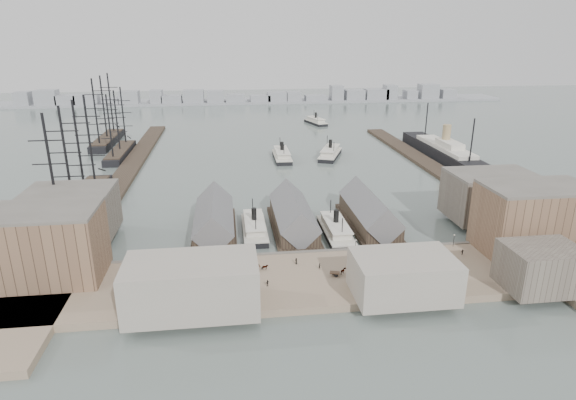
{
  "coord_description": "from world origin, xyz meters",
  "views": [
    {
      "loc": [
        -20.7,
        -130.8,
        62.0
      ],
      "look_at": [
        0.0,
        30.0,
        6.0
      ],
      "focal_mm": 30.0,
      "sensor_mm": 36.0,
      "label": 1
    }
  ],
  "objects": [
    {
      "name": "pedestrian_0",
      "position": [
        -48.7,
        -13.95,
        2.86
      ],
      "size": [
        0.71,
        0.57,
        1.72
      ],
      "primitive_type": "imported",
      "rotation": [
        0.0,
        0.0,
        3.35
      ],
      "color": "black",
      "rests_on": "quay"
    },
    {
      "name": "east_wharf",
      "position": [
        78.0,
        90.0,
        0.8
      ],
      "size": [
        10.0,
        180.0,
        1.6
      ],
      "primitive_type": "cube",
      "color": "#2D231C",
      "rests_on": "ground"
    },
    {
      "name": "quay",
      "position": [
        0.0,
        -20.0,
        1.0
      ],
      "size": [
        180.0,
        30.0,
        2.0
      ],
      "primitive_type": "cube",
      "color": "#816D57",
      "rests_on": "ground"
    },
    {
      "name": "far_shore",
      "position": [
        -2.07,
        334.14,
        3.91
      ],
      "size": [
        500.0,
        40.0,
        15.72
      ],
      "color": "gray",
      "rests_on": "ground"
    },
    {
      "name": "ferry_open_far",
      "position": [
        43.97,
        213.35,
        2.08
      ],
      "size": [
        14.12,
        25.94,
        8.87
      ],
      "rotation": [
        0.0,
        0.0,
        0.28
      ],
      "color": "black",
      "rests_on": "ground"
    },
    {
      "name": "ocean_steamer",
      "position": [
        92.0,
        102.39,
        3.88
      ],
      "size": [
        12.35,
        90.28,
        18.06
      ],
      "color": "black",
      "rests_on": "ground"
    },
    {
      "name": "ground",
      "position": [
        0.0,
        0.0,
        0.0
      ],
      "size": [
        900.0,
        900.0,
        0.0
      ],
      "primitive_type": "plane",
      "color": "#505D58",
      "rests_on": "ground"
    },
    {
      "name": "sailing_ship_near",
      "position": [
        -76.1,
        46.77,
        2.9
      ],
      "size": [
        9.61,
        66.22,
        39.52
      ],
      "color": "black",
      "rests_on": "ground"
    },
    {
      "name": "lamp_post_near_w",
      "position": [
        -15.0,
        -7.0,
        4.71
      ],
      "size": [
        0.44,
        0.44,
        3.92
      ],
      "color": "black",
      "rests_on": "quay"
    },
    {
      "name": "lamp_post_near_e",
      "position": [
        15.0,
        -7.0,
        4.71
      ],
      "size": [
        0.44,
        0.44,
        3.92
      ],
      "color": "black",
      "rests_on": "quay"
    },
    {
      "name": "pedestrian_2",
      "position": [
        -17.83,
        -10.69,
        2.86
      ],
      "size": [
        0.76,
        1.18,
        1.72
      ],
      "primitive_type": "imported",
      "rotation": [
        0.0,
        0.0,
        4.83
      ],
      "color": "black",
      "rests_on": "quay"
    },
    {
      "name": "warehouse_east_back",
      "position": [
        68.0,
        15.0,
        9.5
      ],
      "size": [
        28.0,
        20.0,
        15.0
      ],
      "primitive_type": "cube",
      "color": "#60564C",
      "rests_on": "east_land"
    },
    {
      "name": "tram",
      "position": [
        28.59,
        -16.84,
        3.99
      ],
      "size": [
        3.47,
        11.07,
        3.88
      ],
      "rotation": [
        0.0,
        0.0,
        -0.06
      ],
      "color": "black",
      "rests_on": "quay"
    },
    {
      "name": "pedestrian_6",
      "position": [
        18.71,
        -10.03,
        2.9
      ],
      "size": [
        0.99,
        0.84,
        1.8
      ],
      "primitive_type": "imported",
      "rotation": [
        0.0,
        0.0,
        0.19
      ],
      "color": "black",
      "rests_on": "quay"
    },
    {
      "name": "west_wharf",
      "position": [
        -68.0,
        100.0,
        0.8
      ],
      "size": [
        10.0,
        220.0,
        1.6
      ],
      "primitive_type": "cube",
      "color": "#2D231C",
      "rests_on": "ground"
    },
    {
      "name": "horse_cart_right",
      "position": [
        7.75,
        -20.16,
        2.84
      ],
      "size": [
        4.87,
        2.84,
        1.67
      ],
      "rotation": [
        0.0,
        0.0,
        1.28
      ],
      "color": "black",
      "rests_on": "quay"
    },
    {
      "name": "ferry_shed_east",
      "position": [
        26.0,
        16.88,
        4.64
      ],
      "size": [
        14.0,
        42.0,
        12.6
      ],
      "color": "#2D231C",
      "rests_on": "ground"
    },
    {
      "name": "pedestrian_5",
      "position": [
        2.61,
        -16.36,
        2.86
      ],
      "size": [
        0.73,
        0.78,
        1.73
      ],
      "primitive_type": "imported",
      "rotation": [
        0.0,
        0.0,
        5.29
      ],
      "color": "black",
      "rests_on": "quay"
    },
    {
      "name": "sailing_ship_mid",
      "position": [
        -77.83,
        130.82,
        2.48
      ],
      "size": [
        8.44,
        48.77,
        34.7
      ],
      "color": "black",
      "rests_on": "ground"
    },
    {
      "name": "sailing_ship_far",
      "position": [
        -91.47,
        163.25,
        2.87
      ],
      "size": [
        9.66,
        53.68,
        39.73
      ],
      "color": "black",
      "rests_on": "ground"
    },
    {
      "name": "ferry_shed_west",
      "position": [
        -26.0,
        16.88,
        4.64
      ],
      "size": [
        14.0,
        42.0,
        12.6
      ],
      "color": "#2D231C",
      "rests_on": "ground"
    },
    {
      "name": "ferry_docked_east",
      "position": [
        13.0,
        9.93,
        2.2
      ],
      "size": [
        7.88,
        26.28,
        9.39
      ],
      "color": "black",
      "rests_on": "ground"
    },
    {
      "name": "ferry_shed_center",
      "position": [
        0.0,
        16.88,
        4.64
      ],
      "size": [
        14.0,
        42.0,
        12.6
      ],
      "color": "#2D231C",
      "rests_on": "ground"
    },
    {
      "name": "seawall",
      "position": [
        0.0,
        -5.2,
        1.15
      ],
      "size": [
        180.0,
        1.2,
        2.3
      ],
      "primitive_type": "cube",
      "color": "#59544C",
      "rests_on": "ground"
    },
    {
      "name": "warehouse_west_front",
      "position": [
        -70.0,
        -12.0,
        11.0
      ],
      "size": [
        32.0,
        18.0,
        18.0
      ],
      "primitive_type": "cube",
      "color": "brown",
      "rests_on": "west_land"
    },
    {
      "name": "pedestrian_8",
      "position": [
        45.12,
        -12.6,
        2.82
      ],
      "size": [
        1.04,
        0.64,
        1.65
      ],
      "primitive_type": "imported",
      "rotation": [
        0.0,
        0.0,
        3.41
      ],
      "color": "black",
      "rests_on": "quay"
    },
    {
      "name": "pedestrian_1",
      "position": [
        -45.4,
        -17.28,
        2.85
      ],
      "size": [
        0.67,
        0.84,
        1.7
      ],
      "primitive_type": "imported",
      "rotation": [
        0.0,
        0.0,
        4.69
      ],
      "color": "black",
      "rests_on": "quay"
    },
    {
      "name": "street_bldg_west",
      "position": [
        -30.0,
        -32.0,
        8.0
      ],
      "size": [
        30.0,
        16.0,
        12.0
      ],
      "primitive_type": "cube",
      "color": "gray",
      "rests_on": "quay"
    },
    {
      "name": "lamp_post_far_e",
      "position": [
        45.0,
        -7.0,
        4.71
      ],
      "size": [
        0.44,
        0.44,
        3.92
      ],
      "color": "black",
      "rests_on": "quay"
    },
    {
      "name": "street_bldg_east",
      "position": [
        55.0,
        -33.0,
        7.5
      ],
      "size": [
        18.0,
        14.0,
        11.0
      ],
      "primitive_type": "cube",
      "color": "#60564C",
      "rests_on": "quay"
    },
    {
      "name": "street_bldg_center",
      "position": [
        20.0,
        -32.0,
        7.0
      ],
      "size": [
        24.0,
        16.0,
        10.0
      ],
      "primitive_type": "cube",
      "color": "gray",
      "rests_on": "quay"
    },
    {
      "name": "ferry_open_mid",
      "position": [
        33.4,
        113.82,
        2.35
      ],
      "size": [
        18.3,
        29.16,
        10.02
      ],
      "rotation": [
        0.0,
        0.0,
        -0.38
      ],
      "color": "black",
      "rests_on": "ground"
    },
    {
      "name": "ferry_docked_west",
      "position": [
        -13.0,
        15.69,
        2.15
      ],
      "size": [
        7.69,
        25.64,
        9.16
      ],
      "color": "black",
      "rests_on": "ground"
    },
    {
      "name": "ferry_open_near",
      "position": [
        7.42,
        112.46,
        2.3
      ],
      "size": [
        8.52,
        27.52,
        9.8
      ],
      "rotation": [
        0.0,
        0.0,
        -0.01
      ],
      "color": "black",
      "rests_on": "ground"
    },
    {
      "name": "horse_cart_left",
      "position": [
        -47.29,
        -15.56,
        2.78
      ],
      "size": [
        4.72,
        3.23,
        1.52
      ],
      "rotation": [
        0.0,
        0.0,
        1.12
      ],
      "color": "black",
      "rests_on": "quay"
    },
    {
      "name": "pedestrian_3",
      "position": [
        -12.1,
        -23.78,
        2.87
      ],
      "size": [
        1.08,
        0.91,
        1.74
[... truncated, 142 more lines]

